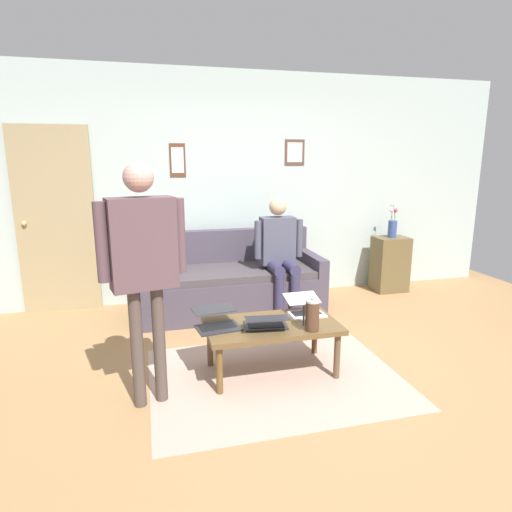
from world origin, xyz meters
name	(u,v)px	position (x,y,z in m)	size (l,w,h in m)	color
ground_plane	(288,376)	(0.00, 0.00, 0.00)	(7.68, 7.68, 0.00)	#9E764A
area_rug	(275,377)	(0.11, 0.00, 0.00)	(1.95, 1.49, 0.01)	tan
back_wall	(232,188)	(0.00, -2.20, 1.35)	(7.04, 0.11, 2.70)	#ACBDB8
interior_door	(56,221)	(1.99, -2.11, 1.02)	(0.82, 0.09, 2.05)	#9F8A62
couch	(231,284)	(0.13, -1.65, 0.31)	(1.99, 0.85, 0.88)	#453D4B
coffee_table	(272,329)	(0.11, -0.10, 0.37)	(1.06, 0.58, 0.42)	brown
laptop_left	(266,323)	(0.17, -0.02, 0.46)	(0.37, 0.36, 0.13)	#28282D
laptop_center	(305,308)	(-0.23, -0.26, 0.46)	(0.29, 0.33, 0.13)	silver
laptop_right	(217,321)	(0.54, -0.14, 0.46)	(0.37, 0.38, 0.12)	#28282D
french_press	(312,315)	(-0.15, 0.11, 0.54)	(0.13, 0.11, 0.27)	#4C3323
side_shelf	(390,264)	(-2.02, -1.85, 0.35)	(0.42, 0.32, 0.71)	brown
flower_vase	(393,226)	(-2.01, -1.85, 0.85)	(0.11, 0.11, 0.43)	#354888
person_standing	(143,255)	(1.07, 0.12, 1.08)	(0.59, 0.28, 1.69)	#4D403B
person_seated	(280,249)	(-0.37, -1.42, 0.73)	(0.55, 0.51, 1.28)	#322E4E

